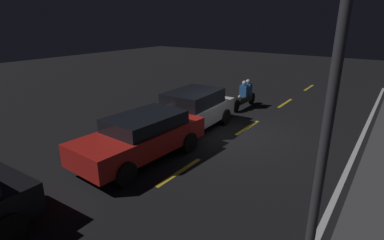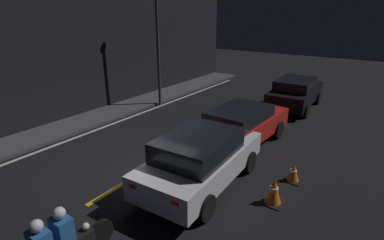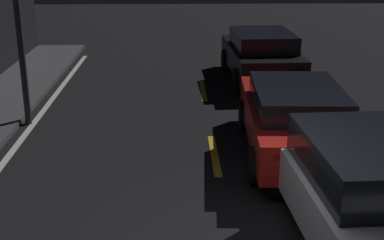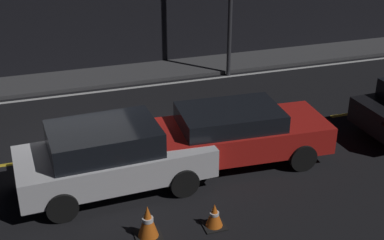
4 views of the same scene
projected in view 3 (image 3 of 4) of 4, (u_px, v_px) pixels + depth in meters
name	position (u px, v px, depth m)	size (l,w,h in m)	color
lane_dash_d	(214.00, 155.00, 10.14)	(2.00, 0.14, 0.01)	gold
lane_dash_e	(203.00, 91.00, 14.40)	(2.00, 0.14, 0.01)	gold
sedan_white	(364.00, 187.00, 7.04)	(4.25, 2.07, 1.51)	silver
taxi_red	(295.00, 117.00, 9.89)	(4.35, 2.01, 1.39)	red
van_black	(261.00, 54.00, 15.09)	(4.20, 2.00, 1.45)	black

